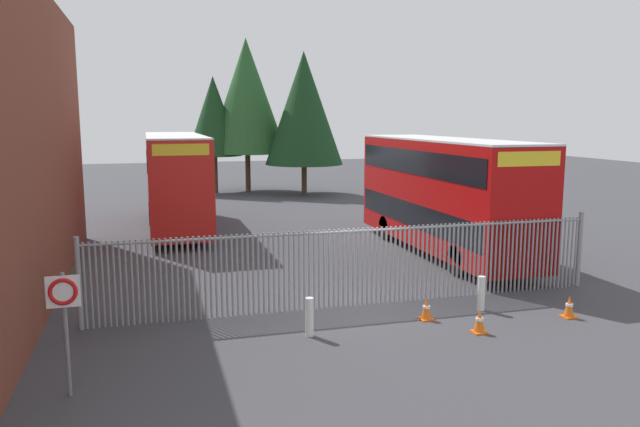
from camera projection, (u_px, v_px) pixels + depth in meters
The scene contains 13 objects.
ground_plane at pixel (293, 248), 24.80m from camera, with size 100.00×100.00×0.00m, color #3D3D42.
palisade_fence at pixel (358, 264), 17.00m from camera, with size 14.66×0.14×2.35m.
double_decker_bus_near_gate at pixel (443, 191), 23.46m from camera, with size 2.54×10.81×4.42m.
double_decker_bus_behind_fence_left at pixel (176, 178), 28.57m from camera, with size 2.54×10.81×4.42m.
bollard_near_left at pixel (310, 317), 14.70m from camera, with size 0.20×0.20×0.95m, color silver.
bollard_center_front at pixel (481, 293), 16.67m from camera, with size 0.20×0.20×0.95m, color silver.
traffic_cone_by_gate at pixel (479, 321), 14.94m from camera, with size 0.34×0.34×0.59m.
traffic_cone_mid_forecourt at pixel (426, 309), 15.91m from camera, with size 0.34×0.34×0.59m.
traffic_cone_near_kerb at pixel (569, 307), 16.08m from camera, with size 0.34×0.34×0.59m.
speed_limit_sign_post at pixel (64, 306), 11.29m from camera, with size 0.60×0.14×2.40m.
tree_tall_back at pixel (247, 96), 42.50m from camera, with size 5.51×5.51×10.61m.
tree_short_side at pixel (214, 116), 41.88m from camera, with size 3.78×3.78×7.99m.
tree_mid_row at pixel (304, 108), 41.00m from camera, with size 5.25×5.25×9.56m.
Camera 1 is at (-5.58, -15.66, 5.21)m, focal length 34.42 mm.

